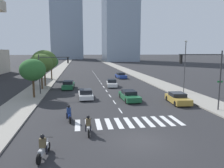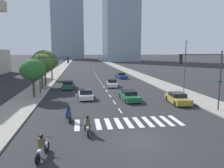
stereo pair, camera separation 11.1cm
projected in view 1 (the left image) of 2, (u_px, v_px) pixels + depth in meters
name	position (u px, v px, depth m)	size (l,w,h in m)	color
ground_plane	(142.00, 141.00, 15.53)	(800.00, 800.00, 0.00)	#28282B
sidewalk_east	(153.00, 81.00, 46.50)	(4.00, 260.00, 0.15)	gray
sidewalk_west	(44.00, 83.00, 43.23)	(4.00, 260.00, 0.15)	gray
crosswalk_near	(129.00, 122.00, 19.58)	(9.45, 2.99, 0.01)	silver
lane_divider_center	(100.00, 81.00, 46.97)	(0.14, 50.00, 0.01)	silver
motorcycle_lead	(88.00, 126.00, 16.83)	(0.70, 2.10, 1.49)	black
motorcycle_trailing	(43.00, 148.00, 13.04)	(0.74, 2.19, 1.49)	black
motorcycle_third	(69.00, 114.00, 20.05)	(0.71, 2.23, 1.49)	black
sedan_white_0	(112.00, 83.00, 39.58)	(2.08, 4.51, 1.28)	silver
sedan_green_1	(129.00, 96.00, 28.48)	(2.03, 4.80, 1.24)	#1E6038
sedan_white_2	(86.00, 94.00, 29.49)	(1.94, 4.26, 1.26)	silver
sedan_green_3	(68.00, 85.00, 37.19)	(2.02, 4.58, 1.37)	#1E6038
sedan_gold_4	(178.00, 98.00, 26.77)	(2.17, 4.45, 1.29)	#B28E38
sedan_blue_5	(121.00, 76.00, 51.72)	(2.22, 4.51, 1.31)	navy
traffic_signal_near	(206.00, 70.00, 22.46)	(4.99, 0.28, 6.21)	#333335
traffic_signal_far	(51.00, 67.00, 31.81)	(4.65, 0.28, 5.69)	#333335
street_lamp_east	(185.00, 63.00, 32.88)	(0.50, 0.24, 7.72)	#3F3F42
street_tree_nearest	(33.00, 70.00, 29.05)	(3.41, 3.41, 5.16)	#4C3823
street_tree_second	(41.00, 64.00, 35.64)	(3.76, 3.76, 5.76)	#4C3823
street_tree_third	(44.00, 61.00, 38.89)	(4.37, 4.37, 6.35)	#4C3823
street_tree_fourth	(51.00, 62.00, 48.42)	(3.12, 3.12, 5.17)	#4C3823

